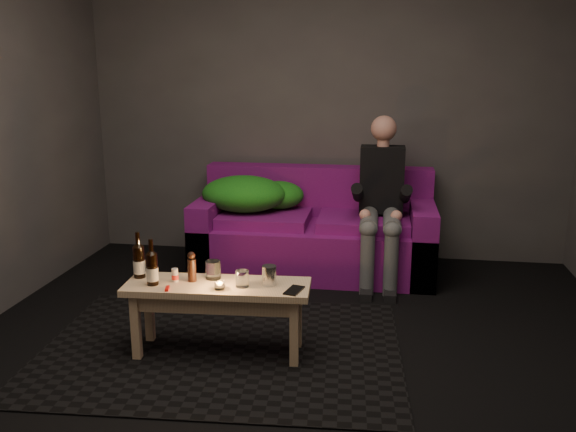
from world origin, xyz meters
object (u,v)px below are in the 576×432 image
object	(u,v)px
sofa	(315,234)
beer_bottle_a	(139,261)
steel_cup	(269,275)
coffee_table	(218,296)
beer_bottle_b	(152,268)
person	(381,197)

from	to	relation	value
sofa	beer_bottle_a	bearing A→B (deg)	-118.86
sofa	steel_cup	size ratio (longest dim) A/B	16.92
coffee_table	beer_bottle_b	world-z (taller)	beer_bottle_b
person	coffee_table	distance (m)	1.70
sofa	steel_cup	world-z (taller)	sofa
beer_bottle_a	steel_cup	bearing A→B (deg)	-0.73
coffee_table	person	bearing A→B (deg)	57.88
person	steel_cup	xyz separation A→B (m)	(-0.60, -1.39, -0.17)
sofa	beer_bottle_b	xyz separation A→B (m)	(-0.73, -1.64, 0.23)
coffee_table	beer_bottle_a	bearing A→B (deg)	175.35
sofa	steel_cup	distance (m)	1.56
beer_bottle_a	beer_bottle_b	world-z (taller)	beer_bottle_a
person	beer_bottle_b	distance (m)	1.94
beer_bottle_a	steel_cup	size ratio (longest dim) A/B	2.44
steel_cup	person	bearing A→B (deg)	66.60
sofa	person	world-z (taller)	person
coffee_table	steel_cup	xyz separation A→B (m)	(0.29, 0.03, 0.13)
coffee_table	steel_cup	world-z (taller)	steel_cup
person	beer_bottle_a	distance (m)	1.95
beer_bottle_b	steel_cup	distance (m)	0.65
sofa	beer_bottle_b	world-z (taller)	sofa
person	beer_bottle_a	size ratio (longest dim) A/B	4.63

